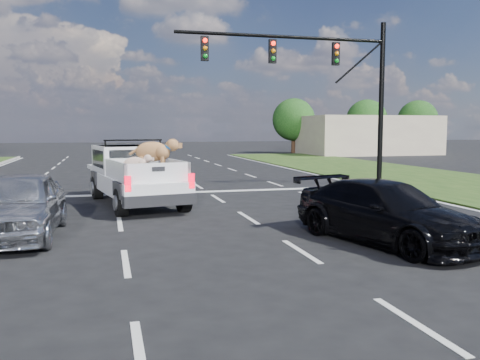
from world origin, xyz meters
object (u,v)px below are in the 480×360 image
at_px(traffic_signal, 331,75).
at_px(pickup_truck, 135,174).
at_px(silver_sedan, 19,205).
at_px(black_coupe, 386,212).

height_order(traffic_signal, pickup_truck, traffic_signal).
distance_m(pickup_truck, silver_sedan, 5.38).
xyz_separation_m(pickup_truck, black_coupe, (4.99, -7.19, -0.33)).
xyz_separation_m(pickup_truck, silver_sedan, (-2.87, -4.54, -0.25)).
bearing_deg(black_coupe, traffic_signal, 55.66).
height_order(pickup_truck, silver_sedan, pickup_truck).
bearing_deg(silver_sedan, traffic_signal, 36.20).
bearing_deg(traffic_signal, black_coupe, -108.18).
relative_size(traffic_signal, silver_sedan, 2.05).
xyz_separation_m(traffic_signal, pickup_truck, (-8.35, -3.03, -3.71)).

